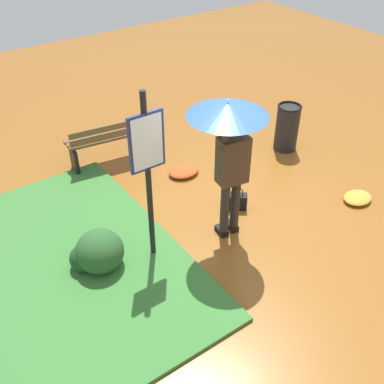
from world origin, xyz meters
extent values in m
plane|color=brown|center=(0.00, 0.00, 0.00)|extent=(18.00, 18.00, 0.00)
cylinder|color=#2D2823|center=(0.09, 0.18, 0.43)|extent=(0.12, 0.12, 0.86)
cylinder|color=#2D2823|center=(0.27, 0.18, 0.43)|extent=(0.12, 0.12, 0.86)
cube|color=black|center=(0.09, 0.14, 0.04)|extent=(0.14, 0.23, 0.08)
cube|color=black|center=(0.27, 0.14, 0.04)|extent=(0.14, 0.23, 0.08)
cube|color=#473323|center=(0.18, 0.18, 1.18)|extent=(0.41, 0.29, 0.64)
sphere|color=#8C664C|center=(0.18, 0.18, 1.64)|extent=(0.20, 0.20, 0.20)
ellipsoid|color=black|center=(0.18, 0.18, 1.67)|extent=(0.20, 0.20, 0.15)
cylinder|color=#473323|center=(-0.03, 0.16, 1.39)|extent=(0.18, 0.13, 0.18)
cylinder|color=#473323|center=(0.01, 0.15, 1.48)|extent=(0.24, 0.11, 0.33)
cube|color=black|center=(0.09, 0.16, 1.62)|extent=(0.07, 0.03, 0.14)
cylinder|color=#473323|center=(0.34, 0.19, 1.42)|extent=(0.11, 0.10, 0.09)
cylinder|color=#473323|center=(0.33, 0.20, 1.51)|extent=(0.10, 0.09, 0.23)
cylinder|color=#A5A5AD|center=(0.32, 0.20, 1.83)|extent=(0.02, 0.02, 0.41)
cone|color=#264C8C|center=(0.32, 0.20, 1.92)|extent=(0.96, 0.96, 0.16)
sphere|color=#A5A5AD|center=(0.32, 0.20, 2.03)|extent=(0.02, 0.02, 0.02)
cylinder|color=black|center=(1.26, -0.04, 1.15)|extent=(0.07, 0.07, 2.30)
cube|color=navy|center=(1.26, -0.03, 1.70)|extent=(0.44, 0.04, 0.70)
cube|color=silver|center=(1.26, -0.01, 1.70)|extent=(0.38, 0.01, 0.64)
cube|color=black|center=(-0.26, -0.17, 0.12)|extent=(0.32, 0.30, 0.24)
torus|color=black|center=(-0.26, -0.17, 0.28)|extent=(0.15, 0.12, 0.18)
cube|color=black|center=(0.00, -2.47, 0.22)|extent=(0.11, 0.36, 0.44)
cube|color=black|center=(1.28, -2.47, 0.22)|extent=(0.11, 0.36, 0.44)
cube|color=brown|center=(0.64, -2.59, 0.46)|extent=(1.40, 0.29, 0.04)
cube|color=brown|center=(0.64, -2.47, 0.46)|extent=(1.40, 0.29, 0.04)
cube|color=brown|center=(0.64, -2.35, 0.46)|extent=(1.40, 0.29, 0.04)
cube|color=brown|center=(0.64, -2.30, 0.56)|extent=(1.39, 0.23, 0.10)
cube|color=brown|center=(0.64, -2.30, 0.70)|extent=(1.39, 0.23, 0.10)
cylinder|color=black|center=(-2.07, -1.01, 0.40)|extent=(0.40, 0.40, 0.80)
torus|color=black|center=(-2.07, -1.01, 0.82)|extent=(0.42, 0.42, 0.04)
ellipsoid|color=#285628|center=(1.92, -0.22, 0.27)|extent=(0.60, 0.60, 0.54)
ellipsoid|color=#1E421E|center=(2.10, -0.31, 0.18)|extent=(0.36, 0.36, 0.36)
ellipsoid|color=#B74C1E|center=(-0.13, -1.37, 0.06)|extent=(0.52, 0.41, 0.11)
ellipsoid|color=gold|center=(-1.87, 0.75, 0.05)|extent=(0.46, 0.37, 0.10)
camera|label=1|loc=(3.39, 3.84, 4.23)|focal=43.04mm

